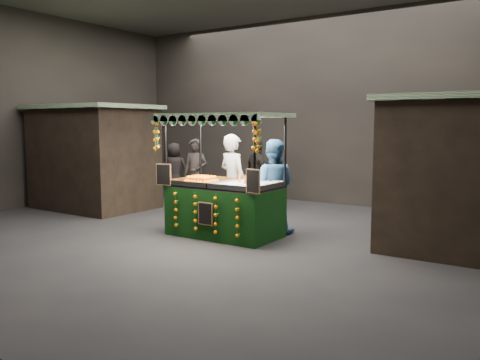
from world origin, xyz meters
The scene contains 14 objects.
ground centered at (0.00, 0.00, 0.00)m, with size 12.00×12.00×0.00m, color black.
market_hall centered at (0.00, 0.00, 3.38)m, with size 12.10×10.10×5.05m.
neighbour_stall_left centered at (-4.40, 1.00, 1.31)m, with size 3.00×2.20×2.60m.
neighbour_stall_right centered at (4.40, 1.50, 1.31)m, with size 3.00×2.20×2.60m.
juice_stall centered at (0.25, 0.19, 0.72)m, with size 2.40×1.41×2.33m.
vendor_grey centered at (-0.10, 0.98, 0.96)m, with size 0.80×0.63×1.92m.
vendor_blue centered at (0.83, 1.00, 0.92)m, with size 1.09×0.98×1.83m.
shopper_0 centered at (-2.16, 2.29, 0.89)m, with size 0.72×0.54×1.77m.
shopper_1 centered at (3.63, 1.80, 0.77)m, with size 0.92×0.83×1.53m.
shopper_2 centered at (-1.02, 3.41, 0.87)m, with size 1.09×0.88×1.74m.
shopper_3 centered at (3.50, 3.51, 0.88)m, with size 1.26×1.26×1.75m.
shopper_4 centered at (-4.09, 3.69, 0.80)m, with size 0.92×0.89×1.59m.
shopper_5 centered at (2.46, 3.95, 0.82)m, with size 1.42×1.40×1.64m.
shopper_6 centered at (-0.55, 3.52, 0.78)m, with size 0.51×0.65×1.56m.
Camera 1 is at (5.68, -7.34, 2.12)m, focal length 37.06 mm.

